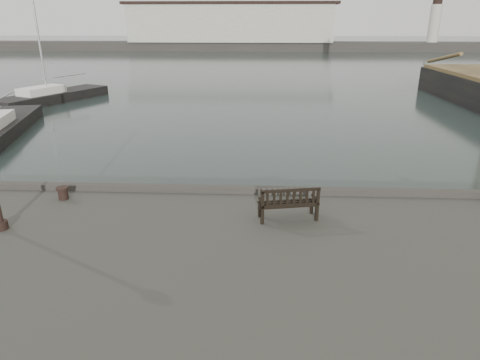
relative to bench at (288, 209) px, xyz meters
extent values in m
plane|color=black|center=(-0.19, 1.95, -1.85)|extent=(400.00, 400.00, 0.00)
cube|color=#383530|center=(-0.19, 93.95, -0.85)|extent=(140.00, 8.00, 2.00)
cube|color=beige|center=(-8.19, 93.95, 4.15)|extent=(46.00, 9.00, 8.00)
cube|color=black|center=(-8.19, 93.95, 8.45)|extent=(48.00, 9.50, 0.60)
cylinder|color=beige|center=(37.81, 93.95, 4.15)|extent=(2.40, 2.40, 8.00)
cube|color=black|center=(-0.01, 0.03, 0.14)|extent=(1.63, 0.82, 0.04)
cube|color=black|center=(0.04, -0.20, 0.38)|extent=(1.54, 0.35, 0.47)
cube|color=black|center=(-0.01, 0.03, -0.07)|extent=(1.52, 0.73, 0.43)
cylinder|color=black|center=(-6.55, 1.03, -0.10)|extent=(0.43, 0.43, 0.37)
cylinder|color=black|center=(-7.26, -0.96, -0.18)|extent=(0.31, 0.31, 0.22)
cube|color=black|center=(-18.63, 25.61, -1.75)|extent=(6.76, 10.51, 1.40)
cube|color=silver|center=(-18.63, 25.61, -0.75)|extent=(3.14, 4.03, 0.60)
cylinder|color=#B2B5B7|center=(-18.63, 25.61, 4.67)|extent=(0.16, 0.16, 11.44)
camera|label=1|loc=(-0.75, -10.35, 4.65)|focal=32.00mm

